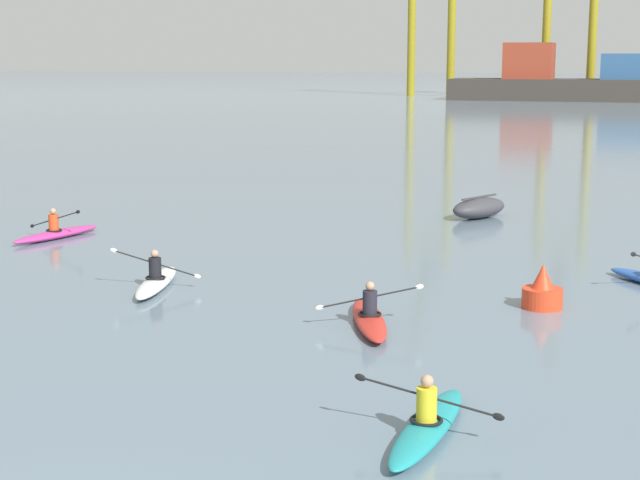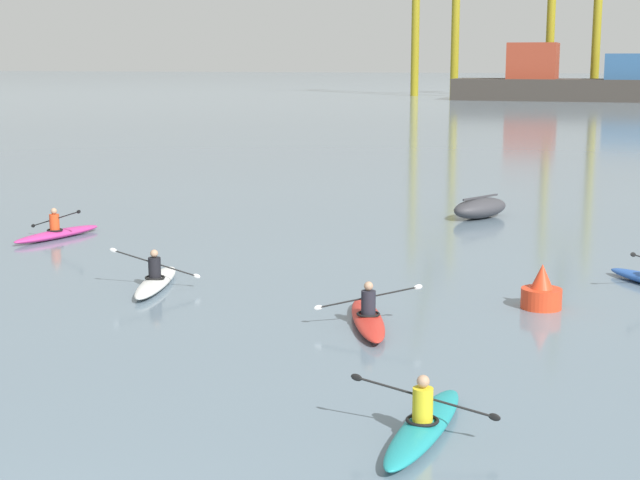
# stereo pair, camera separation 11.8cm
# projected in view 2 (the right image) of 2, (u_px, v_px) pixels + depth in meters

# --- Properties ---
(container_barge) EXTENTS (46.08, 9.23, 7.67)m
(container_barge) POSITION_uv_depth(u_px,v_px,m) (629.00, 82.00, 128.02)
(container_barge) COLOR #38332D
(container_barge) RESTS_ON ground
(capsized_dinghy) EXTENTS (2.17, 2.81, 0.76)m
(capsized_dinghy) POSITION_uv_depth(u_px,v_px,m) (480.00, 208.00, 33.67)
(capsized_dinghy) COLOR #38383D
(capsized_dinghy) RESTS_ON ground
(channel_buoy) EXTENTS (0.90, 0.90, 1.00)m
(channel_buoy) POSITION_uv_depth(u_px,v_px,m) (542.00, 292.00, 21.43)
(channel_buoy) COLOR red
(channel_buoy) RESTS_ON ground
(kayak_white) EXTENTS (2.16, 3.44, 0.99)m
(kayak_white) POSITION_uv_depth(u_px,v_px,m) (156.00, 281.00, 23.40)
(kayak_white) COLOR silver
(kayak_white) RESTS_ON ground
(kayak_magenta) EXTENTS (2.16, 3.45, 0.99)m
(kayak_magenta) POSITION_uv_depth(u_px,v_px,m) (57.00, 233.00, 29.88)
(kayak_magenta) COLOR #C13384
(kayak_magenta) RESTS_ON ground
(kayak_red) EXTENTS (2.12, 3.38, 0.95)m
(kayak_red) POSITION_uv_depth(u_px,v_px,m) (368.00, 317.00, 20.06)
(kayak_red) COLOR red
(kayak_red) RESTS_ON ground
(kayak_teal) EXTENTS (2.27, 3.43, 0.95)m
(kayak_teal) POSITION_uv_depth(u_px,v_px,m) (424.00, 424.00, 14.18)
(kayak_teal) COLOR teal
(kayak_teal) RESTS_ON ground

